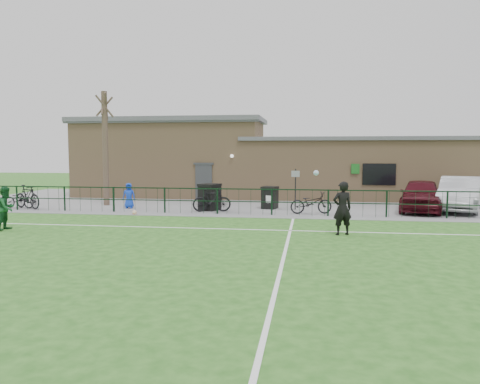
# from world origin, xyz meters

# --- Properties ---
(ground) EXTENTS (90.00, 90.00, 0.00)m
(ground) POSITION_xyz_m (0.00, 0.00, 0.00)
(ground) COLOR #245819
(ground) RESTS_ON ground
(paving_strip) EXTENTS (34.00, 13.00, 0.02)m
(paving_strip) POSITION_xyz_m (0.00, 13.50, 0.01)
(paving_strip) COLOR slate
(paving_strip) RESTS_ON ground
(pitch_line_touch) EXTENTS (28.00, 0.10, 0.01)m
(pitch_line_touch) POSITION_xyz_m (0.00, 7.80, 0.00)
(pitch_line_touch) COLOR white
(pitch_line_touch) RESTS_ON ground
(pitch_line_mid) EXTENTS (28.00, 0.10, 0.01)m
(pitch_line_mid) POSITION_xyz_m (0.00, 4.00, 0.00)
(pitch_line_mid) COLOR white
(pitch_line_mid) RESTS_ON ground
(pitch_line_perp) EXTENTS (0.10, 16.00, 0.01)m
(pitch_line_perp) POSITION_xyz_m (2.00, 0.00, 0.00)
(pitch_line_perp) COLOR white
(pitch_line_perp) RESTS_ON ground
(perimeter_fence) EXTENTS (28.00, 0.10, 1.20)m
(perimeter_fence) POSITION_xyz_m (0.00, 8.00, 0.60)
(perimeter_fence) COLOR black
(perimeter_fence) RESTS_ON ground
(bare_tree) EXTENTS (0.30, 0.30, 6.00)m
(bare_tree) POSITION_xyz_m (-8.00, 10.50, 3.00)
(bare_tree) COLOR #4A382C
(bare_tree) RESTS_ON ground
(wheelie_bin_left) EXTENTS (1.07, 1.13, 1.20)m
(wheelie_bin_left) POSITION_xyz_m (-2.12, 9.24, 0.62)
(wheelie_bin_left) COLOR black
(wheelie_bin_left) RESTS_ON paving_strip
(wheelie_bin_right) EXTENTS (0.84, 0.90, 1.02)m
(wheelie_bin_right) POSITION_xyz_m (0.72, 10.30, 0.53)
(wheelie_bin_right) COLOR black
(wheelie_bin_right) RESTS_ON paving_strip
(sign_post) EXTENTS (0.07, 0.07, 2.00)m
(sign_post) POSITION_xyz_m (1.99, 10.06, 1.02)
(sign_post) COLOR black
(sign_post) RESTS_ON paving_strip
(car_maroon) EXTENTS (2.87, 4.85, 1.55)m
(car_maroon) POSITION_xyz_m (7.94, 10.28, 0.79)
(car_maroon) COLOR #460C16
(car_maroon) RESTS_ON paving_strip
(car_silver) EXTENTS (3.33, 5.28, 1.64)m
(car_silver) POSITION_xyz_m (9.84, 10.77, 0.84)
(car_silver) COLOR #AAACB2
(car_silver) RESTS_ON paving_strip
(bicycle_a) EXTENTS (1.74, 0.74, 0.89)m
(bicycle_a) POSITION_xyz_m (-11.81, 8.64, 0.46)
(bicycle_a) COLOR black
(bicycle_a) RESTS_ON paving_strip
(bicycle_b) EXTENTS (2.03, 1.34, 1.19)m
(bicycle_b) POSITION_xyz_m (-11.25, 8.48, 0.61)
(bicycle_b) COLOR black
(bicycle_b) RESTS_ON paving_strip
(bicycle_d) EXTENTS (1.89, 0.94, 1.09)m
(bicycle_d) POSITION_xyz_m (-1.91, 8.68, 0.57)
(bicycle_d) COLOR black
(bicycle_d) RESTS_ON paving_strip
(bicycle_e) EXTENTS (2.02, 1.08, 1.01)m
(bicycle_e) POSITION_xyz_m (2.75, 8.64, 0.52)
(bicycle_e) COLOR black
(bicycle_e) RESTS_ON paving_strip
(spectator_child) EXTENTS (0.69, 0.52, 1.27)m
(spectator_child) POSITION_xyz_m (-6.31, 9.39, 0.66)
(spectator_child) COLOR blue
(spectator_child) RESTS_ON paving_strip
(goalkeeper_kick) EXTENTS (1.37, 3.47, 2.11)m
(goalkeeper_kick) POSITION_xyz_m (3.78, 3.45, 0.95)
(goalkeeper_kick) COLOR black
(goalkeeper_kick) RESTS_ON ground
(outfield_player) EXTENTS (0.61, 0.78, 1.59)m
(outfield_player) POSITION_xyz_m (-8.33, 2.68, 0.80)
(outfield_player) COLOR #164E25
(outfield_player) RESTS_ON ground
(ball_ground) EXTENTS (0.21, 0.21, 0.21)m
(ball_ground) POSITION_xyz_m (-5.17, 7.20, 0.11)
(ball_ground) COLOR white
(ball_ground) RESTS_ON ground
(clubhouse) EXTENTS (24.25, 5.40, 4.96)m
(clubhouse) POSITION_xyz_m (-0.88, 16.50, 2.22)
(clubhouse) COLOR tan
(clubhouse) RESTS_ON ground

